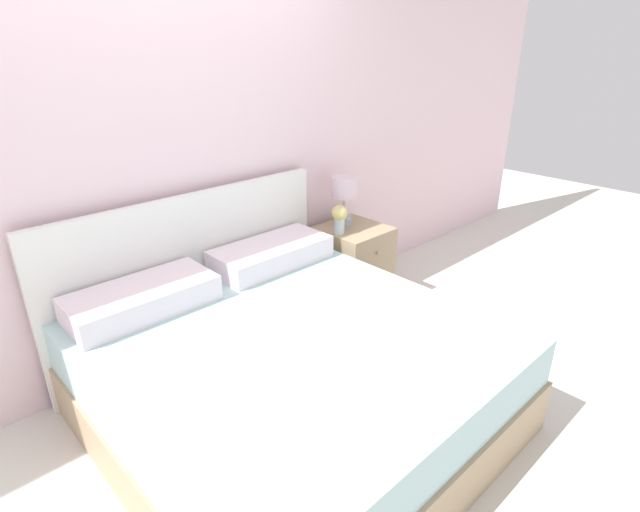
# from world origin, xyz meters

# --- Properties ---
(ground_plane) EXTENTS (12.00, 12.00, 0.00)m
(ground_plane) POSITION_xyz_m (0.00, 0.00, 0.00)
(ground_plane) COLOR silver
(wall_back) EXTENTS (8.00, 0.06, 2.60)m
(wall_back) POSITION_xyz_m (0.00, 0.07, 1.30)
(wall_back) COLOR silver
(wall_back) RESTS_ON ground_plane
(bed) EXTENTS (1.84, 1.90, 1.04)m
(bed) POSITION_xyz_m (0.00, -0.88, 0.29)
(bed) COLOR tan
(bed) RESTS_ON ground_plane
(nightstand) EXTENTS (0.46, 0.48, 0.59)m
(nightstand) POSITION_xyz_m (1.20, -0.25, 0.30)
(nightstand) COLOR tan
(nightstand) RESTS_ON ground_plane
(table_lamp) EXTENTS (0.19, 0.19, 0.36)m
(table_lamp) POSITION_xyz_m (1.20, -0.15, 0.84)
(table_lamp) COLOR #A8B2BC
(table_lamp) RESTS_ON nightstand
(flower_vase) EXTENTS (0.11, 0.11, 0.21)m
(flower_vase) POSITION_xyz_m (1.04, -0.26, 0.72)
(flower_vase) COLOR silver
(flower_vase) RESTS_ON nightstand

